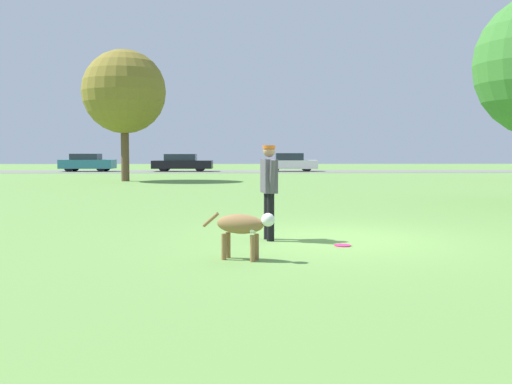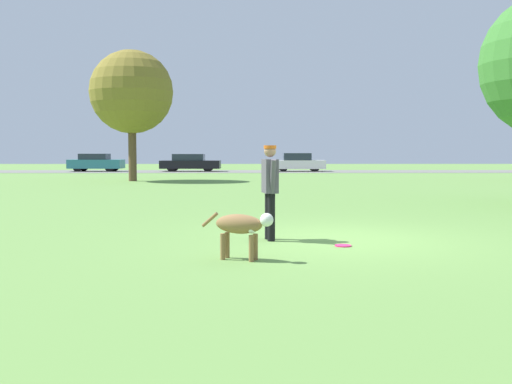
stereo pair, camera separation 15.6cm
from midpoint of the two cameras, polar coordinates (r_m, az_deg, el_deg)
name	(u,v)px [view 2 (the right image)]	position (r m, az deg, el deg)	size (l,w,h in m)	color
ground_plane	(334,240)	(10.52, 7.84, -4.53)	(120.00, 120.00, 0.00)	#608C42
far_road_strip	(270,171)	(44.43, 1.45, 1.97)	(120.00, 6.00, 0.01)	slate
person	(270,184)	(10.29, 1.77, 0.73)	(0.29, 0.68, 1.64)	black
dog	(242,226)	(8.45, -0.82, -3.26)	(1.06, 0.55, 0.68)	olive
frisbee	(343,246)	(9.84, 8.75, -5.07)	(0.27, 0.27, 0.02)	#E52366
tree_far_left	(132,92)	(31.26, -11.62, 9.29)	(4.20, 4.20, 6.62)	brown
parked_car_teal	(96,163)	(46.18, -14.91, 2.73)	(3.98, 1.84, 1.33)	teal
parked_car_black	(190,163)	(44.91, -6.20, 2.78)	(4.47, 1.84, 1.30)	black
parked_car_white	(298,163)	(44.79, 4.13, 2.82)	(3.91, 1.81, 1.37)	white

